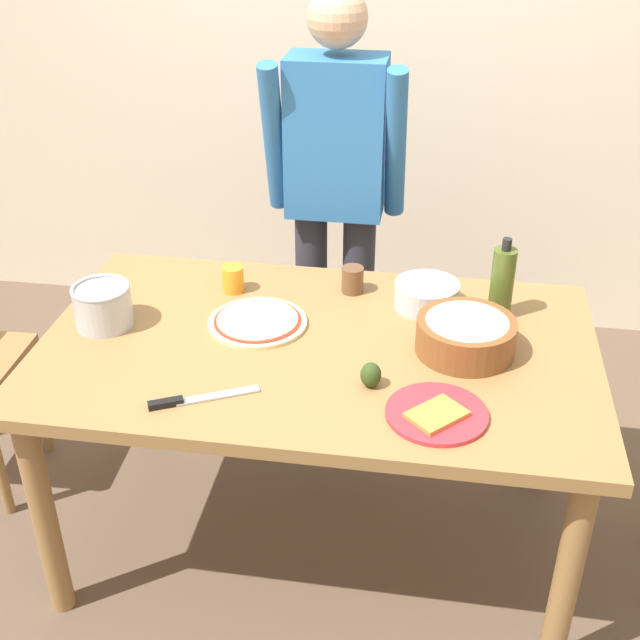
% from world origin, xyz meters
% --- Properties ---
extents(ground, '(8.00, 8.00, 0.00)m').
position_xyz_m(ground, '(0.00, 0.00, 0.00)').
color(ground, brown).
extents(wall_back, '(5.60, 0.10, 2.60)m').
position_xyz_m(wall_back, '(0.00, 1.60, 1.30)').
color(wall_back, beige).
rests_on(wall_back, ground).
extents(dining_table, '(1.60, 0.96, 0.76)m').
position_xyz_m(dining_table, '(0.00, 0.00, 0.67)').
color(dining_table, olive).
rests_on(dining_table, ground).
extents(person_cook, '(0.49, 0.25, 1.62)m').
position_xyz_m(person_cook, '(-0.06, 0.76, 0.94)').
color(person_cook, '#2D2D38').
rests_on(person_cook, ground).
extents(pizza_raw_on_board, '(0.30, 0.30, 0.02)m').
position_xyz_m(pizza_raw_on_board, '(-0.19, 0.08, 0.77)').
color(pizza_raw_on_board, beige).
rests_on(pizza_raw_on_board, dining_table).
extents(plate_with_slice, '(0.26, 0.26, 0.02)m').
position_xyz_m(plate_with_slice, '(0.35, -0.29, 0.77)').
color(plate_with_slice, red).
rests_on(plate_with_slice, dining_table).
extents(popcorn_bowl, '(0.28, 0.28, 0.11)m').
position_xyz_m(popcorn_bowl, '(0.42, 0.03, 0.82)').
color(popcorn_bowl, brown).
rests_on(popcorn_bowl, dining_table).
extents(mixing_bowl_steel, '(0.20, 0.20, 0.08)m').
position_xyz_m(mixing_bowl_steel, '(0.30, 0.27, 0.80)').
color(mixing_bowl_steel, '#B7B7BC').
rests_on(mixing_bowl_steel, dining_table).
extents(olive_oil_bottle, '(0.07, 0.07, 0.26)m').
position_xyz_m(olive_oil_bottle, '(0.52, 0.25, 0.87)').
color(olive_oil_bottle, '#47561E').
rests_on(olive_oil_bottle, dining_table).
extents(steel_pot, '(0.17, 0.17, 0.13)m').
position_xyz_m(steel_pot, '(-0.64, 0.01, 0.83)').
color(steel_pot, '#B7B7BC').
rests_on(steel_pot, dining_table).
extents(cup_orange, '(0.07, 0.07, 0.08)m').
position_xyz_m(cup_orange, '(-0.32, 0.27, 0.80)').
color(cup_orange, orange).
rests_on(cup_orange, dining_table).
extents(cup_small_brown, '(0.07, 0.07, 0.08)m').
position_xyz_m(cup_small_brown, '(0.06, 0.33, 0.80)').
color(cup_small_brown, brown).
rests_on(cup_small_brown, dining_table).
extents(chef_knife, '(0.27, 0.15, 0.02)m').
position_xyz_m(chef_knife, '(-0.28, -0.33, 0.77)').
color(chef_knife, silver).
rests_on(chef_knife, dining_table).
extents(avocado, '(0.06, 0.06, 0.07)m').
position_xyz_m(avocado, '(0.17, -0.19, 0.80)').
color(avocado, '#2D4219').
rests_on(avocado, dining_table).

